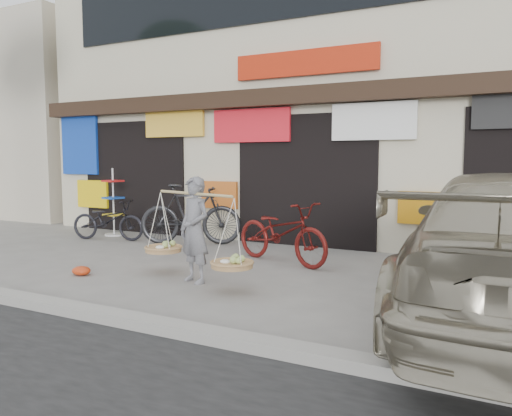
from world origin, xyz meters
The scene contains 10 objects.
ground centered at (0.00, 0.00, 0.00)m, with size 70.00×70.00×0.00m, color gray.
kerb centered at (0.00, -2.00, 0.06)m, with size 70.00×0.25×0.12m, color gray.
shophouse_block centered at (0.00, 6.42, 3.45)m, with size 14.00×6.32×7.00m.
neighbor_west centered at (-13.50, 7.00, 3.00)m, with size 12.00×7.00×6.00m, color #C0B59F.
street_vendor centered at (-0.28, -0.09, 0.70)m, with size 2.09×1.07×1.54m.
bike_0 centered at (-4.15, 2.21, 0.45)m, with size 0.59×1.70×0.89m, color black.
bike_1 centered at (-2.20, 2.58, 0.64)m, with size 0.60×2.12×1.27m, color black.
bike_2 centered at (0.28, 1.73, 0.54)m, with size 0.71×2.04×1.07m, color #5A120F.
display_rack centered at (-4.51, 2.78, 0.64)m, with size 0.43×0.43×1.58m.
red_bag centered at (-2.10, -0.53, 0.07)m, with size 0.31×0.25×0.14m, color red.
Camera 1 is at (3.77, -6.03, 1.79)m, focal length 35.00 mm.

